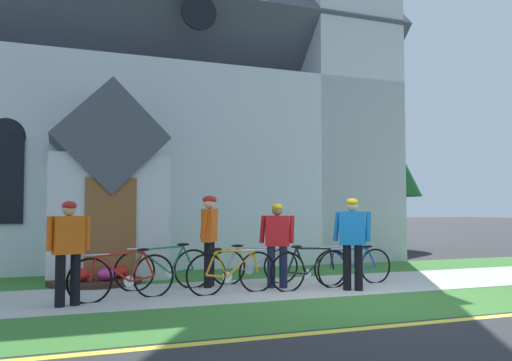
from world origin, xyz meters
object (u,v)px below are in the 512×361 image
bicycle_white (165,269)px  cyclist_in_green_jersey (209,233)px  bicycle_red (232,272)px  cyclist_in_white_jersey (68,245)px  bicycle_green (254,265)px  bicycle_blue (354,266)px  cyclist_in_orange_jersey (277,239)px  church_sign (94,214)px  cyclist_in_red_jersey (352,236)px  bicycle_silver (123,276)px  roadside_conifer (369,143)px  bicycle_yellow (311,269)px

bicycle_white → cyclist_in_green_jersey: bearing=-0.9°
bicycle_red → cyclist_in_white_jersey: (-2.70, -0.29, 0.54)m
bicycle_green → cyclist_in_white_jersey: cyclist_in_white_jersey is taller
bicycle_blue → cyclist_in_orange_jersey: bearing=177.9°
church_sign → bicycle_red: bearing=-50.4°
bicycle_blue → cyclist_in_red_jersey: 1.03m
cyclist_in_green_jersey → bicycle_green: bearing=7.6°
bicycle_silver → cyclist_in_white_jersey: size_ratio=1.11×
bicycle_blue → cyclist_in_orange_jersey: cyclist_in_orange_jersey is taller
cyclist_in_white_jersey → bicycle_green: bearing=20.4°
roadside_conifer → cyclist_in_orange_jersey: bearing=-131.7°
bicycle_red → bicycle_green: bearing=52.0°
church_sign → bicycle_yellow: 4.61m
bicycle_yellow → cyclist_in_green_jersey: size_ratio=1.00×
church_sign → cyclist_in_orange_jersey: church_sign is taller
church_sign → cyclist_in_orange_jersey: (3.13, -2.28, -0.47)m
church_sign → bicycle_silver: church_sign is taller
bicycle_silver → cyclist_in_green_jersey: 2.00m
bicycle_white → roadside_conifer: bearing=39.3°
church_sign → bicycle_white: size_ratio=1.16×
bicycle_yellow → bicycle_green: bearing=123.0°
cyclist_in_orange_jersey → cyclist_in_white_jersey: size_ratio=0.99×
bicycle_silver → bicycle_green: bearing=20.8°
church_sign → bicycle_yellow: bearing=-36.3°
bicycle_green → cyclist_in_red_jersey: cyclist_in_red_jersey is taller
cyclist_in_orange_jersey → bicycle_red: bearing=-162.5°
bicycle_yellow → cyclist_in_red_jersey: (0.66, -0.37, 0.60)m
bicycle_silver → cyclist_in_white_jersey: (-0.85, -0.29, 0.54)m
bicycle_red → cyclist_in_orange_jersey: 1.16m
bicycle_white → cyclist_in_green_jersey: (0.83, -0.01, 0.63)m
bicycle_blue → roadside_conifer: bearing=55.4°
bicycle_blue → cyclist_in_green_jersey: cyclist_in_green_jersey is taller
bicycle_green → cyclist_in_green_jersey: cyclist_in_green_jersey is taller
bicycle_silver → bicycle_red: 1.84m
cyclist_in_orange_jersey → bicycle_silver: bearing=-173.9°
bicycle_silver → cyclist_in_green_jersey: bearing=27.4°
bicycle_yellow → bicycle_silver: size_ratio=0.98×
bicycle_yellow → roadside_conifer: 11.43m
bicycle_yellow → church_sign: bearing=143.7°
bicycle_yellow → bicycle_white: (-2.48, 0.97, 0.01)m
church_sign → cyclist_in_white_jersey: bearing=-100.9°
bicycle_yellow → roadside_conifer: (6.73, 8.50, 3.61)m
bicycle_red → cyclist_in_white_jersey: bearing=-173.9°
bicycle_green → cyclist_in_orange_jersey: cyclist_in_orange_jersey is taller
bicycle_yellow → cyclist_in_white_jersey: cyclist_in_white_jersey is taller
bicycle_silver → bicycle_green: 2.81m
bicycle_red → cyclist_in_white_jersey: 2.76m
bicycle_silver → roadside_conifer: (10.06, 8.42, 3.61)m
bicycle_green → cyclist_in_white_jersey: (-3.48, -1.29, 0.56)m
church_sign → cyclist_in_green_jersey: size_ratio=1.22×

